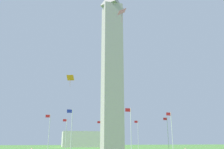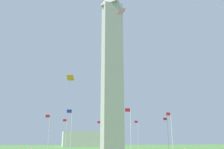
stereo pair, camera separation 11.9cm
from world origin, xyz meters
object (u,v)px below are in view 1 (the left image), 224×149
kite_orange_diamond (70,78)px  flagpole_s (168,133)px  obelisk_monument (112,64)px  kite_pink_diamond (122,12)px  flagpole_ne (71,130)px  flagpole_n (49,132)px  flagpole_sw (138,134)px  flagpole_e (131,129)px  flagpole_w (100,134)px  distant_building (81,139)px  flagpole_se (172,131)px  flagpole_nw (66,133)px

kite_orange_diamond → flagpole_s: bearing=-160.7°
obelisk_monument → kite_pink_diamond: bearing=79.4°
flagpole_ne → kite_pink_diamond: size_ratio=4.23×
flagpole_n → flagpole_sw: size_ratio=1.00×
flagpole_ne → flagpole_sw: (-21.15, -21.15, 0.00)m
flagpole_e → flagpole_w: bearing=-90.0°
flagpole_ne → kite_pink_diamond: kite_pink_diamond is taller
flagpole_n → flagpole_w: 21.15m
kite_orange_diamond → kite_pink_diamond: (-6.04, 18.50, 5.60)m
flagpole_e → flagpole_sw: bearing=-112.5°
flagpole_w → distant_building: 49.95m
distant_building → flagpole_se: bearing=98.2°
obelisk_monument → flagpole_e: obelisk_monument is taller
flagpole_w → flagpole_n: bearing=45.0°
flagpole_ne → flagpole_se: 21.15m
flagpole_w → flagpole_se: bearing=112.5°
flagpole_s → kite_orange_diamond: (26.13, 9.14, 10.69)m
flagpole_se → flagpole_nw: size_ratio=1.00×
kite_pink_diamond → obelisk_monument: bearing=-100.6°
flagpole_s → kite_orange_diamond: kite_orange_diamond is taller
flagpole_se → obelisk_monument: bearing=-45.1°
flagpole_n → flagpole_ne: (-4.38, 10.57, 0.00)m
flagpole_se → kite_orange_diamond: 24.28m
flagpole_ne → flagpole_w: 27.63m
flagpole_n → flagpole_e: 21.15m
obelisk_monument → distant_building: obelisk_monument is taller
flagpole_w → flagpole_nw: bearing=22.5°
flagpole_n → distant_building: (-14.62, -64.89, -1.11)m
obelisk_monument → flagpole_sw: size_ratio=5.11×
flagpole_n → flagpole_ne: 11.44m
flagpole_sw → flagpole_nw: bearing=-0.0°
flagpole_ne → flagpole_nw: same height
flagpole_se → distant_building: 76.26m
flagpole_sw → kite_orange_diamond: (21.75, 19.71, 10.69)m
obelisk_monument → flagpole_se: obelisk_monument is taller
flagpole_sw → flagpole_e: bearing=67.5°
obelisk_monument → kite_pink_diamond: 28.15m
obelisk_monument → flagpole_sw: 23.18m
distant_building → flagpole_e: bearing=90.2°
flagpole_ne → kite_orange_diamond: kite_orange_diamond is taller
kite_pink_diamond → distant_building: size_ratio=0.11×
flagpole_se → flagpole_s: 11.44m
flagpole_sw → kite_pink_diamond: kite_pink_diamond is taller
flagpole_n → obelisk_monument: bearing=180.0°
obelisk_monument → flagpole_nw: size_ratio=5.11×
flagpole_w → kite_pink_diamond: size_ratio=4.23×
flagpole_nw → kite_pink_diamond: 41.89m
flagpole_s → kite_pink_diamond: 37.85m
flagpole_n → kite_pink_diamond: kite_pink_diamond is taller
flagpole_e → flagpole_sw: same height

